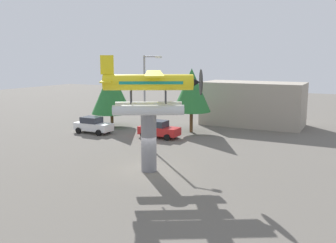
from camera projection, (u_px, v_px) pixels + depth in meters
ground_plane at (149, 171)px, 26.56m from camera, size 140.00×140.00×0.00m
display_pedestal at (149, 142)px, 26.21m from camera, size 1.10×1.10×4.19m
floatplane_monument at (150, 89)px, 25.58m from camera, size 7.07×9.60×4.00m
car_near_white at (93, 125)px, 39.94m from camera, size 4.20×2.02×1.76m
car_mid_red at (159, 129)px, 37.61m from camera, size 4.20×2.02×1.76m
streetlight_primary at (146, 94)px, 33.92m from camera, size 1.84×0.28×8.25m
storefront_building at (253, 104)px, 44.62m from camera, size 11.78×5.79×5.19m
tree_west at (111, 91)px, 43.31m from camera, size 4.71×4.71×6.83m
tree_east at (192, 90)px, 39.83m from camera, size 4.18×4.18×6.95m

